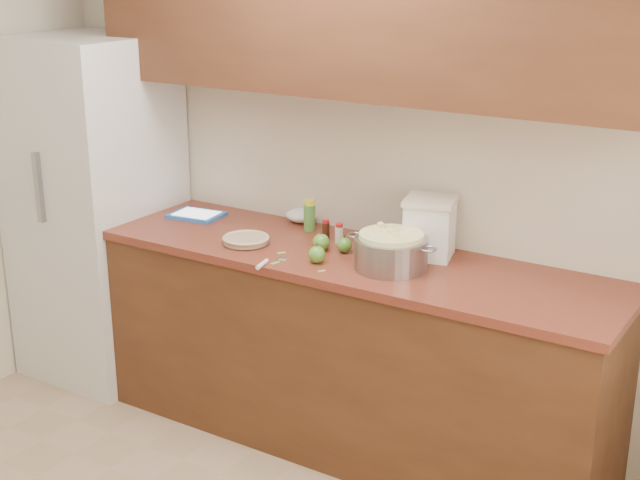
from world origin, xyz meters
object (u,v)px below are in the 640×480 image
Objects in this scene: tablet at (196,215)px; pie at (246,240)px; colander at (391,251)px; flour_canister at (430,227)px.

pie is at bearing -31.55° from tablet.
colander is at bearing 5.22° from pie.
tablet is (-0.47, 0.22, -0.01)m from pie.
flour_canister is (0.79, 0.29, 0.12)m from pie.
flour_canister is at bearing -3.65° from tablet.
pie is at bearing -159.74° from flour_canister.
flour_canister is at bearing 20.26° from pie.
flour_canister is at bearing 72.57° from colander.
flour_canister reaches higher than tablet.
colander reaches higher than tablet.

